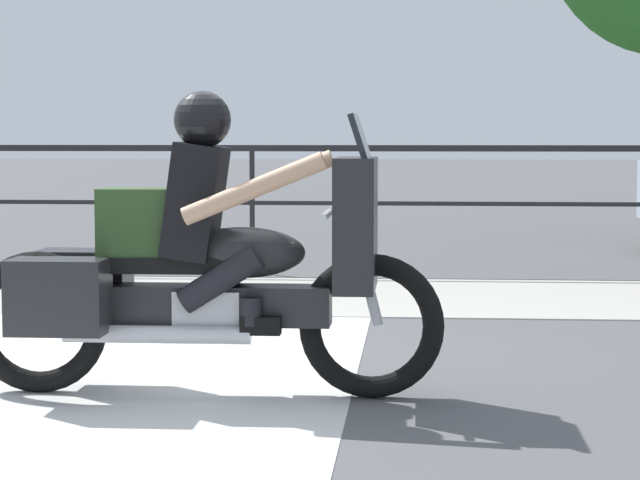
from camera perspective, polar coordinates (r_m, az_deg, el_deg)
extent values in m
plane|color=#565659|center=(7.10, -8.51, -6.04)|extent=(120.00, 120.00, 0.00)
cube|color=#B7B2A8|center=(10.40, -4.32, -2.51)|extent=(44.00, 2.40, 0.01)
cube|color=silver|center=(7.06, -13.41, -6.15)|extent=(3.64, 6.00, 0.01)
cube|color=black|center=(11.98, -3.13, 4.21)|extent=(36.00, 0.04, 0.06)
cube|color=black|center=(11.99, -3.12, 1.71)|extent=(36.00, 0.03, 0.04)
cylinder|color=black|center=(12.00, -3.12, 1.41)|extent=(0.05, 0.05, 1.23)
torus|color=black|center=(6.31, 2.37, -3.95)|extent=(0.74, 0.11, 0.74)
torus|color=black|center=(6.60, -12.77, -3.68)|extent=(0.74, 0.11, 0.74)
cube|color=#232326|center=(6.39, -5.38, -2.96)|extent=(1.31, 0.22, 0.20)
cube|color=silver|center=(6.39, -5.07, -3.41)|extent=(0.34, 0.26, 0.26)
ellipsoid|color=#232326|center=(6.32, -3.55, -0.57)|extent=(0.64, 0.30, 0.26)
cube|color=black|center=(6.39, -6.91, -1.08)|extent=(0.76, 0.28, 0.08)
cube|color=#232326|center=(6.26, 1.65, 0.75)|extent=(0.20, 0.61, 0.66)
cube|color=#1E232B|center=(6.24, 1.85, 4.71)|extent=(0.10, 0.52, 0.24)
cylinder|color=silver|center=(6.26, 0.37, 1.22)|extent=(0.04, 0.70, 0.04)
cylinder|color=silver|center=(6.29, -7.48, -4.30)|extent=(0.95, 0.09, 0.09)
cube|color=#232326|center=(6.30, -11.87, -2.54)|extent=(0.48, 0.28, 0.37)
cube|color=#232326|center=(6.76, -10.73, -2.02)|extent=(0.48, 0.28, 0.37)
cylinder|color=silver|center=(6.28, 2.10, -1.61)|extent=(0.18, 0.06, 0.52)
cube|color=black|center=(6.34, -5.72, 1.77)|extent=(0.32, 0.36, 0.60)
sphere|color=tan|center=(6.33, -5.39, 5.31)|extent=(0.23, 0.23, 0.23)
sphere|color=black|center=(6.33, -5.40, 5.49)|extent=(0.29, 0.29, 0.29)
cylinder|color=black|center=(6.20, -4.57, -1.80)|extent=(0.44, 0.13, 0.34)
cylinder|color=black|center=(6.20, -3.19, -3.28)|extent=(0.11, 0.11, 0.14)
cube|color=black|center=(6.21, -2.73, -3.92)|extent=(0.20, 0.10, 0.09)
cylinder|color=black|center=(6.50, -4.16, -1.50)|extent=(0.44, 0.13, 0.34)
cylinder|color=black|center=(6.50, -2.84, -2.91)|extent=(0.11, 0.11, 0.14)
cube|color=black|center=(6.50, -2.40, -3.52)|extent=(0.20, 0.10, 0.09)
cylinder|color=tan|center=(5.99, -3.05, 2.36)|extent=(0.71, 0.09, 0.36)
cylinder|color=tan|center=(6.59, -2.37, 2.59)|extent=(0.71, 0.09, 0.36)
cube|color=#2D4723|center=(6.41, -8.35, 0.77)|extent=(0.38, 0.25, 0.35)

